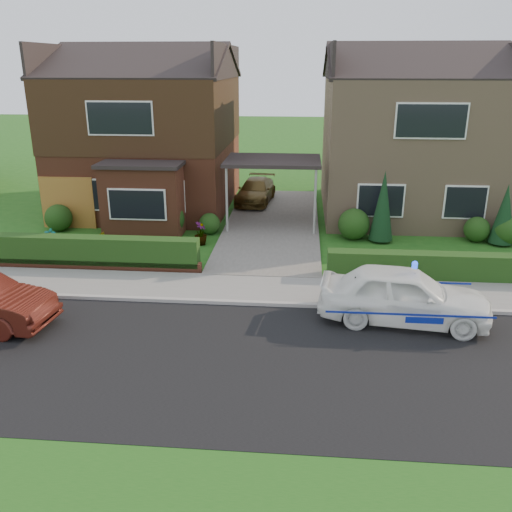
# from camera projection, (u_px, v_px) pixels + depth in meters

# --- Properties ---
(ground) EXTENTS (120.00, 120.00, 0.00)m
(ground) POSITION_uv_depth(u_px,v_px,m) (244.00, 362.00, 12.25)
(ground) COLOR #1D5416
(ground) RESTS_ON ground
(road) EXTENTS (60.00, 6.00, 0.02)m
(road) POSITION_uv_depth(u_px,v_px,m) (244.00, 362.00, 12.25)
(road) COLOR black
(road) RESTS_ON ground
(kerb) EXTENTS (60.00, 0.16, 0.12)m
(kerb) POSITION_uv_depth(u_px,v_px,m) (256.00, 304.00, 15.09)
(kerb) COLOR #9E9993
(kerb) RESTS_ON ground
(sidewalk) EXTENTS (60.00, 2.00, 0.10)m
(sidewalk) POSITION_uv_depth(u_px,v_px,m) (259.00, 289.00, 16.08)
(sidewalk) COLOR slate
(sidewalk) RESTS_ON ground
(driveway) EXTENTS (3.80, 12.00, 0.12)m
(driveway) POSITION_uv_depth(u_px,v_px,m) (272.00, 224.00, 22.55)
(driveway) COLOR #666059
(driveway) RESTS_ON ground
(house_left) EXTENTS (7.50, 9.53, 7.25)m
(house_left) POSITION_uv_depth(u_px,v_px,m) (149.00, 123.00, 24.48)
(house_left) COLOR brown
(house_left) RESTS_ON ground
(house_right) EXTENTS (7.50, 8.06, 7.25)m
(house_right) POSITION_uv_depth(u_px,v_px,m) (409.00, 129.00, 23.68)
(house_right) COLOR #A38364
(house_right) RESTS_ON ground
(carport_link) EXTENTS (3.80, 3.00, 2.77)m
(carport_link) POSITION_uv_depth(u_px,v_px,m) (273.00, 162.00, 21.63)
(carport_link) COLOR black
(carport_link) RESTS_ON ground
(garage_door) EXTENTS (2.20, 0.10, 2.10)m
(garage_door) POSITION_uv_depth(u_px,v_px,m) (68.00, 203.00, 21.91)
(garage_door) COLOR #965C20
(garage_door) RESTS_ON ground
(dwarf_wall) EXTENTS (7.70, 0.25, 0.36)m
(dwarf_wall) POSITION_uv_depth(u_px,v_px,m) (85.00, 265.00, 17.63)
(dwarf_wall) COLOR brown
(dwarf_wall) RESTS_ON ground
(hedge_left) EXTENTS (7.50, 0.55, 0.90)m
(hedge_left) POSITION_uv_depth(u_px,v_px,m) (87.00, 268.00, 17.83)
(hedge_left) COLOR #113811
(hedge_left) RESTS_ON ground
(hedge_right) EXTENTS (7.50, 0.55, 0.80)m
(hedge_right) POSITION_uv_depth(u_px,v_px,m) (448.00, 281.00, 16.80)
(hedge_right) COLOR #113811
(hedge_right) RESTS_ON ground
(shrub_left_far) EXTENTS (1.08, 1.08, 1.08)m
(shrub_left_far) POSITION_uv_depth(u_px,v_px,m) (59.00, 218.00, 21.67)
(shrub_left_far) COLOR #113811
(shrub_left_far) RESTS_ON ground
(shrub_left_mid) EXTENTS (1.32, 1.32, 1.32)m
(shrub_left_mid) POSITION_uv_depth(u_px,v_px,m) (168.00, 219.00, 21.08)
(shrub_left_mid) COLOR #113811
(shrub_left_mid) RESTS_ON ground
(shrub_left_near) EXTENTS (0.84, 0.84, 0.84)m
(shrub_left_near) POSITION_uv_depth(u_px,v_px,m) (210.00, 224.00, 21.31)
(shrub_left_near) COLOR #113811
(shrub_left_near) RESTS_ON ground
(shrub_right_near) EXTENTS (1.20, 1.20, 1.20)m
(shrub_right_near) POSITION_uv_depth(u_px,v_px,m) (354.00, 224.00, 20.61)
(shrub_right_near) COLOR #113811
(shrub_right_near) RESTS_ON ground
(shrub_right_mid) EXTENTS (0.96, 0.96, 0.96)m
(shrub_right_mid) POSITION_uv_depth(u_px,v_px,m) (477.00, 229.00, 20.37)
(shrub_right_mid) COLOR #113811
(shrub_right_mid) RESTS_ON ground
(shrub_right_far) EXTENTS (1.08, 1.08, 1.08)m
(shrub_right_far) POSITION_uv_depth(u_px,v_px,m) (507.00, 231.00, 19.98)
(shrub_right_far) COLOR #113811
(shrub_right_far) RESTS_ON ground
(conifer_a) EXTENTS (0.90, 0.90, 2.60)m
(conifer_a) POSITION_uv_depth(u_px,v_px,m) (383.00, 208.00, 20.10)
(conifer_a) COLOR black
(conifer_a) RESTS_ON ground
(conifer_b) EXTENTS (0.90, 0.90, 2.20)m
(conifer_b) POSITION_uv_depth(u_px,v_px,m) (504.00, 216.00, 19.81)
(conifer_b) COLOR black
(conifer_b) RESTS_ON ground
(police_car) EXTENTS (3.99, 4.52, 1.64)m
(police_car) POSITION_uv_depth(u_px,v_px,m) (404.00, 295.00, 13.94)
(police_car) COLOR white
(police_car) RESTS_ON ground
(driveway_car) EXTENTS (1.89, 3.86, 1.08)m
(driveway_car) POSITION_uv_depth(u_px,v_px,m) (256.00, 191.00, 25.71)
(driveway_car) COLOR brown
(driveway_car) RESTS_ON driveway
(potted_plant_a) EXTENTS (0.43, 0.31, 0.79)m
(potted_plant_a) POSITION_uv_depth(u_px,v_px,m) (51.00, 240.00, 19.40)
(potted_plant_a) COLOR gray
(potted_plant_a) RESTS_ON ground
(potted_plant_b) EXTENTS (0.59, 0.58, 0.84)m
(potted_plant_b) POSITION_uv_depth(u_px,v_px,m) (99.00, 244.00, 18.96)
(potted_plant_b) COLOR gray
(potted_plant_b) RESTS_ON ground
(potted_plant_c) EXTENTS (0.52, 0.52, 0.85)m
(potted_plant_c) POSITION_uv_depth(u_px,v_px,m) (201.00, 234.00, 20.02)
(potted_plant_c) COLOR gray
(potted_plant_c) RESTS_ON ground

